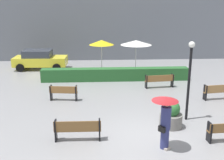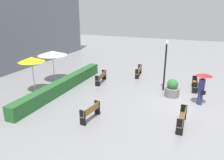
# 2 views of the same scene
# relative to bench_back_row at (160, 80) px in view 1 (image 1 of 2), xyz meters

# --- Properties ---
(ground_plane) EXTENTS (60.00, 60.00, 0.00)m
(ground_plane) POSITION_rel_bench_back_row_xyz_m (-1.92, -6.57, -0.50)
(ground_plane) COLOR gray
(bench_back_row) EXTENTS (1.89, 0.58, 0.85)m
(bench_back_row) POSITION_rel_bench_back_row_xyz_m (0.00, 0.00, 0.00)
(bench_back_row) COLOR olive
(bench_back_row) RESTS_ON ground
(bench_near_left) EXTENTS (1.86, 0.36, 0.87)m
(bench_near_left) POSITION_rel_bench_back_row_xyz_m (-4.78, -6.79, 0.01)
(bench_near_left) COLOR brown
(bench_near_left) RESTS_ON ground
(bench_far_right) EXTENTS (1.86, 0.56, 0.87)m
(bench_far_right) POSITION_rel_bench_back_row_xyz_m (2.90, -2.35, 0.01)
(bench_far_right) COLOR #9E7242
(bench_far_right) RESTS_ON ground
(bench_far_left) EXTENTS (1.57, 0.51, 0.85)m
(bench_far_left) POSITION_rel_bench_back_row_xyz_m (-5.87, -2.07, 0.00)
(bench_far_left) COLOR olive
(bench_far_left) RESTS_ON ground
(pedestrian_with_umbrella) EXTENTS (0.97, 0.97, 2.09)m
(pedestrian_with_umbrella) POSITION_rel_bench_back_row_xyz_m (-1.51, -7.57, 0.85)
(pedestrian_with_umbrella) COLOR navy
(pedestrian_with_umbrella) RESTS_ON ground
(planter_pot) EXTENTS (0.99, 0.99, 1.23)m
(planter_pot) POSITION_rel_bench_back_row_xyz_m (-0.76, -5.73, 0.03)
(planter_pot) COLOR slate
(planter_pot) RESTS_ON ground
(lamp_post) EXTENTS (0.28, 0.28, 3.68)m
(lamp_post) POSITION_rel_bench_back_row_xyz_m (0.18, -4.99, 1.77)
(lamp_post) COLOR black
(lamp_post) RESTS_ON ground
(patio_umbrella_yellow) EXTENTS (1.84, 1.84, 2.58)m
(patio_umbrella_yellow) POSITION_rel_bench_back_row_xyz_m (-3.62, 3.69, 1.90)
(patio_umbrella_yellow) COLOR silver
(patio_umbrella_yellow) RESTS_ON ground
(patio_umbrella_white) EXTENTS (2.35, 2.35, 2.53)m
(patio_umbrella_white) POSITION_rel_bench_back_row_xyz_m (-1.01, 3.87, 1.84)
(patio_umbrella_white) COLOR silver
(patio_umbrella_white) RESTS_ON ground
(hedge_strip) EXTENTS (10.19, 0.70, 0.88)m
(hedge_strip) POSITION_rel_bench_back_row_xyz_m (-2.73, 1.83, -0.07)
(hedge_strip) COLOR #28602D
(hedge_strip) RESTS_ON ground
(building_facade) EXTENTS (28.00, 1.20, 10.15)m
(building_facade) POSITION_rel_bench_back_row_xyz_m (-1.92, 9.43, 4.57)
(building_facade) COLOR slate
(building_facade) RESTS_ON ground
(parked_car) EXTENTS (4.26, 2.09, 1.57)m
(parked_car) POSITION_rel_bench_back_row_xyz_m (-8.61, 5.52, 0.31)
(parked_car) COLOR yellow
(parked_car) RESTS_ON ground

